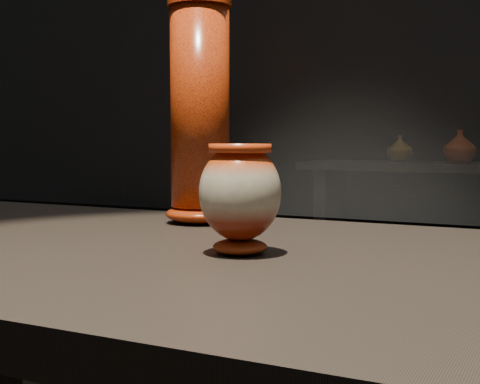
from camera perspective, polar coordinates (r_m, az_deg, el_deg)
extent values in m
cube|color=black|center=(0.92, 2.33, -6.93)|extent=(2.00, 0.80, 0.05)
ellipsoid|color=maroon|center=(0.92, 0.00, -4.68)|extent=(0.08, 0.08, 0.02)
ellipsoid|color=beige|center=(0.91, 0.00, -0.05)|extent=(0.11, 0.11, 0.13)
cylinder|color=#E64A15|center=(0.90, 0.00, 3.77)|extent=(0.09, 0.09, 0.01)
ellipsoid|color=#DB4F0E|center=(1.25, -3.39, -1.88)|extent=(0.17, 0.17, 0.04)
cylinder|color=#DB4F0E|center=(1.25, -3.43, 7.24)|extent=(0.14, 0.14, 0.37)
cylinder|color=#DB4F0E|center=(1.27, -3.48, 15.84)|extent=(0.15, 0.15, 0.01)
cube|color=black|center=(4.48, 18.19, 2.04)|extent=(2.00, 0.60, 0.05)
cube|color=black|center=(4.72, 7.79, -3.13)|extent=(0.08, 0.50, 0.85)
imported|color=#8F6414|center=(4.60, 13.47, 3.62)|extent=(0.18, 0.18, 0.18)
imported|color=maroon|center=(4.44, 18.23, 3.71)|extent=(0.28, 0.28, 0.21)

